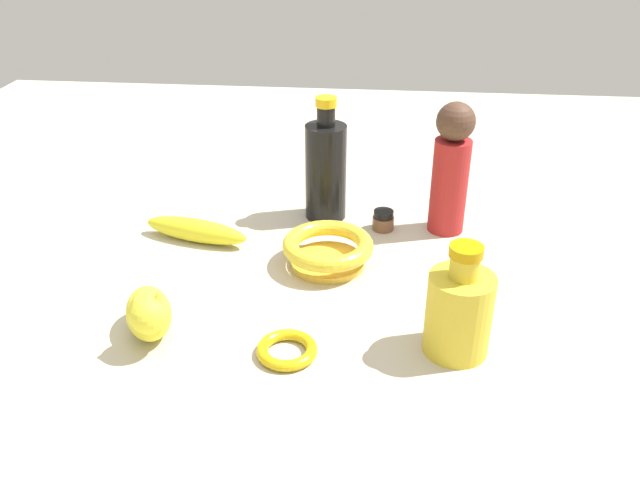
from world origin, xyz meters
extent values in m
plane|color=#BCB29E|center=(0.00, 0.00, 0.00)|extent=(2.00, 2.00, 0.00)
cylinder|color=gold|center=(-0.04, 0.01, 0.01)|extent=(0.11, 0.11, 0.01)
torus|color=yellow|center=(-0.04, 0.01, 0.03)|extent=(0.14, 0.14, 0.02)
cylinder|color=gold|center=(0.15, 0.19, 0.05)|extent=(0.08, 0.08, 0.11)
cylinder|color=gold|center=(0.15, 0.19, 0.12)|extent=(0.04, 0.04, 0.03)
cylinder|color=#C38F05|center=(0.15, 0.19, 0.14)|extent=(0.04, 0.04, 0.01)
ellipsoid|color=yellow|center=(-0.09, -0.21, 0.02)|extent=(0.08, 0.18, 0.04)
cylinder|color=brown|center=(-0.16, 0.09, 0.01)|extent=(0.04, 0.04, 0.02)
cylinder|color=yellow|center=(-0.16, 0.09, 0.02)|extent=(0.03, 0.03, 0.00)
cylinder|color=black|center=(-0.16, 0.09, 0.03)|extent=(0.03, 0.03, 0.01)
torus|color=gold|center=(0.18, -0.02, 0.01)|extent=(0.08, 0.08, 0.01)
ellipsoid|color=yellow|center=(0.15, -0.21, 0.03)|extent=(0.11, 0.09, 0.06)
sphere|color=yellow|center=(0.19, -0.19, 0.05)|extent=(0.05, 0.05, 0.05)
cone|color=yellow|center=(0.19, -0.18, 0.08)|extent=(0.02, 0.02, 0.02)
cone|color=yellow|center=(0.20, -0.20, 0.08)|extent=(0.02, 0.02, 0.02)
ellipsoid|color=yellow|center=(0.11, -0.23, 0.02)|extent=(0.05, 0.03, 0.02)
cylinder|color=black|center=(-0.20, -0.01, 0.08)|extent=(0.07, 0.07, 0.17)
cylinder|color=black|center=(-0.20, -0.01, 0.18)|extent=(0.03, 0.03, 0.03)
cylinder|color=yellow|center=(-0.20, -0.01, 0.21)|extent=(0.04, 0.04, 0.01)
cylinder|color=#AB2222|center=(-0.17, 0.20, 0.08)|extent=(0.08, 0.08, 0.16)
sphere|color=#4F3426|center=(-0.17, 0.20, 0.19)|extent=(0.06, 0.06, 0.06)
camera|label=1|loc=(0.82, 0.08, 0.52)|focal=36.75mm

